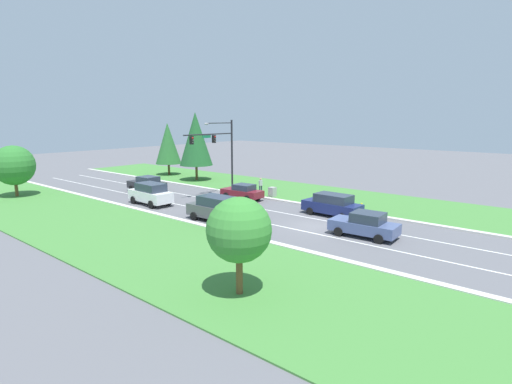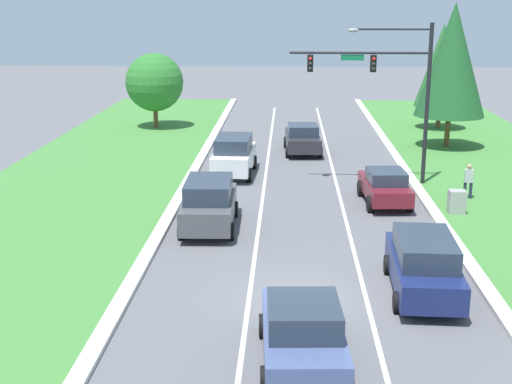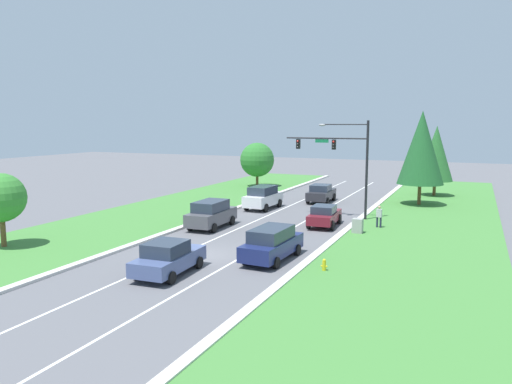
{
  "view_description": "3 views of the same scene",
  "coord_description": "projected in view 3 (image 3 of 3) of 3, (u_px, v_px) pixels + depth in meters",
  "views": [
    {
      "loc": [
        -25.53,
        -15.21,
        8.16
      ],
      "look_at": [
        -0.05,
        5.92,
        1.93
      ],
      "focal_mm": 28.0,
      "sensor_mm": 36.0,
      "label": 1
    },
    {
      "loc": [
        -0.68,
        -20.29,
        8.85
      ],
      "look_at": [
        -1.86,
        6.18,
        1.73
      ],
      "focal_mm": 50.0,
      "sensor_mm": 36.0,
      "label": 2
    },
    {
      "loc": [
        13.81,
        -24.77,
        7.67
      ],
      "look_at": [
        -1.38,
        9.71,
        2.44
      ],
      "focal_mm": 35.0,
      "sensor_mm": 36.0,
      "label": 3
    }
  ],
  "objects": [
    {
      "name": "curb_strip_left",
      "position": [
        131.0,
        245.0,
        31.27
      ],
      "size": [
        0.5,
        90.0,
        0.15
      ],
      "color": "beige",
      "rests_on": "ground_plane"
    },
    {
      "name": "conifer_far_right_tree",
      "position": [
        421.0,
        148.0,
        46.06
      ],
      "size": [
        4.24,
        4.24,
        8.81
      ],
      "color": "brown",
      "rests_on": "ground_plane"
    },
    {
      "name": "ground_plane",
      "position": [
        211.0,
        256.0,
        29.02
      ],
      "size": [
        160.0,
        160.0,
        0.0
      ],
      "primitive_type": "plane",
      "color": "#5B5B60"
    },
    {
      "name": "lane_stripe_inner_left",
      "position": [
        184.0,
        252.0,
        29.74
      ],
      "size": [
        0.14,
        81.0,
        0.01
      ],
      "color": "white",
      "rests_on": "ground_plane"
    },
    {
      "name": "fire_hydrant",
      "position": [
        324.0,
        265.0,
        25.83
      ],
      "size": [
        0.34,
        0.2,
        0.7
      ],
      "color": "gold",
      "rests_on": "ground_plane"
    },
    {
      "name": "graphite_suv",
      "position": [
        211.0,
        214.0,
        36.7
      ],
      "size": [
        2.23,
        4.86,
        2.01
      ],
      "rotation": [
        0.0,
        0.0,
        0.02
      ],
      "color": "#4C4C51",
      "rests_on": "ground_plane"
    },
    {
      "name": "charcoal_sedan",
      "position": [
        321.0,
        193.0,
        48.59
      ],
      "size": [
        2.29,
        4.73,
        1.74
      ],
      "rotation": [
        0.0,
        0.0,
        0.04
      ],
      "color": "#28282D",
      "rests_on": "ground_plane"
    },
    {
      "name": "navy_suv",
      "position": [
        272.0,
        243.0,
        28.05
      ],
      "size": [
        2.24,
        5.04,
        1.87
      ],
      "rotation": [
        0.0,
        0.0,
        -0.04
      ],
      "color": "navy",
      "rests_on": "ground_plane"
    },
    {
      "name": "lane_stripe_inner_right",
      "position": [
        238.0,
        259.0,
        28.31
      ],
      "size": [
        0.14,
        81.0,
        0.01
      ],
      "color": "white",
      "rests_on": "ground_plane"
    },
    {
      "name": "white_suv",
      "position": [
        263.0,
        197.0,
        44.78
      ],
      "size": [
        2.25,
        4.86,
        2.06
      ],
      "rotation": [
        0.0,
        0.0,
        -0.04
      ],
      "color": "white",
      "rests_on": "ground_plane"
    },
    {
      "name": "conifer_near_right_tree",
      "position": [
        436.0,
        153.0,
        51.99
      ],
      "size": [
        3.58,
        3.58,
        7.38
      ],
      "color": "brown",
      "rests_on": "ground_plane"
    },
    {
      "name": "pedestrian",
      "position": [
        379.0,
        216.0,
        36.4
      ],
      "size": [
        0.41,
        0.27,
        1.69
      ],
      "rotation": [
        0.0,
        0.0,
        3.01
      ],
      "color": "#232842",
      "rests_on": "ground_plane"
    },
    {
      "name": "grass_verge_left",
      "position": [
        68.0,
        238.0,
        33.37
      ],
      "size": [
        10.0,
        90.0,
        0.08
      ],
      "color": "#427F38",
      "rests_on": "ground_plane"
    },
    {
      "name": "oak_near_left_tree",
      "position": [
        1.0,
        198.0,
        30.46
      ],
      "size": [
        3.01,
        3.01,
        4.65
      ],
      "color": "brown",
      "rests_on": "ground_plane"
    },
    {
      "name": "curb_strip_right",
      "position": [
        303.0,
        266.0,
        26.76
      ],
      "size": [
        0.5,
        90.0,
        0.15
      ],
      "color": "beige",
      "rests_on": "ground_plane"
    },
    {
      "name": "slate_blue_sedan",
      "position": [
        168.0,
        258.0,
        25.38
      ],
      "size": [
        2.34,
        4.7,
        1.74
      ],
      "rotation": [
        0.0,
        0.0,
        0.05
      ],
      "color": "#475684",
      "rests_on": "ground_plane"
    },
    {
      "name": "burgundy_sedan",
      "position": [
        324.0,
        215.0,
        37.23
      ],
      "size": [
        2.16,
        4.37,
        1.59
      ],
      "rotation": [
        0.0,
        0.0,
        0.06
      ],
      "color": "maroon",
      "rests_on": "ground_plane"
    },
    {
      "name": "grass_verge_right",
      "position": [
        404.0,
        278.0,
        24.67
      ],
      "size": [
        10.0,
        90.0,
        0.08
      ],
      "color": "#427F38",
      "rests_on": "ground_plane"
    },
    {
      "name": "utility_cabinet",
      "position": [
        358.0,
        226.0,
        34.69
      ],
      "size": [
        0.7,
        0.6,
        1.07
      ],
      "color": "#9E9E99",
      "rests_on": "ground_plane"
    },
    {
      "name": "oak_far_left_tree",
      "position": [
        257.0,
        160.0,
        59.68
      ],
      "size": [
        4.08,
        4.08,
        5.33
      ],
      "color": "brown",
      "rests_on": "ground_plane"
    },
    {
      "name": "traffic_signal_mast",
      "position": [
        343.0,
        154.0,
        39.68
      ],
      "size": [
        6.79,
        0.41,
        7.87
      ],
      "color": "black",
      "rests_on": "ground_plane"
    }
  ]
}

